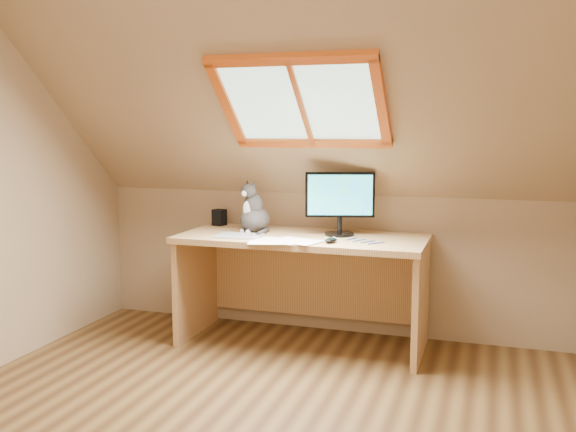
% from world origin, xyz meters
% --- Properties ---
extents(room_shell, '(3.52, 3.52, 2.41)m').
position_xyz_m(room_shell, '(0.00, -0.09, 1.43)').
color(room_shell, tan).
rests_on(room_shell, ground).
extents(desk, '(1.65, 0.72, 0.75)m').
position_xyz_m(desk, '(-0.09, 1.45, 0.53)').
color(desk, tan).
rests_on(desk, ground).
extents(monitor, '(0.45, 0.20, 0.43)m').
position_xyz_m(monitor, '(0.14, 1.46, 1.00)').
color(monitor, black).
rests_on(monitor, desk).
extents(cat, '(0.28, 0.30, 0.37)m').
position_xyz_m(cat, '(-0.45, 1.42, 0.88)').
color(cat, '#3E3937').
rests_on(cat, desk).
extents(desk_speaker, '(0.10, 0.10, 0.12)m').
position_xyz_m(desk_speaker, '(-0.81, 1.63, 0.81)').
color(desk_speaker, black).
rests_on(desk_speaker, desk).
extents(graphics_tablet, '(0.31, 0.23, 0.01)m').
position_xyz_m(graphics_tablet, '(-0.48, 1.20, 0.76)').
color(graphics_tablet, '#B2B2B7').
rests_on(graphics_tablet, desk).
extents(mouse, '(0.09, 0.12, 0.03)m').
position_xyz_m(mouse, '(0.16, 1.17, 0.77)').
color(mouse, black).
rests_on(mouse, desk).
extents(papers, '(0.35, 0.30, 0.01)m').
position_xyz_m(papers, '(-0.16, 1.12, 0.76)').
color(papers, white).
rests_on(papers, desk).
extents(cables, '(0.51, 0.26, 0.01)m').
position_xyz_m(cables, '(0.25, 1.26, 0.76)').
color(cables, silver).
rests_on(cables, desk).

